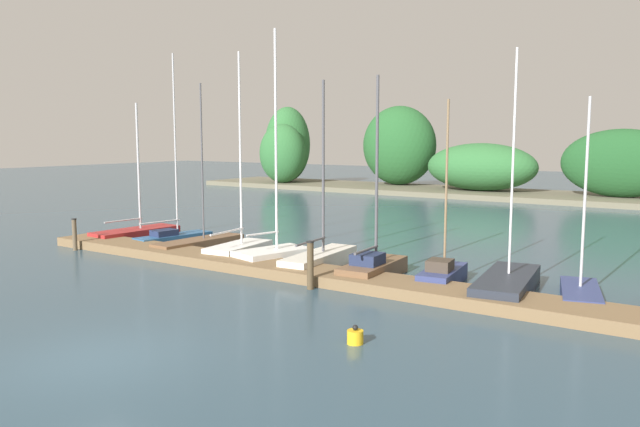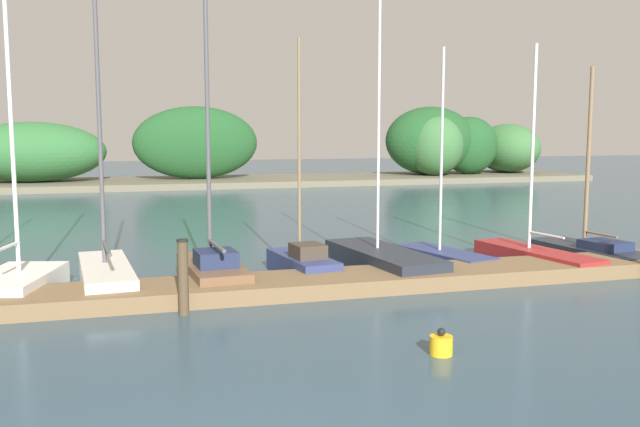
# 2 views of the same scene
# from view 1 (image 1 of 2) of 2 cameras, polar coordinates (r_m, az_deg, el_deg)

# --- Properties ---
(ground) EXTENTS (160.00, 160.00, 0.00)m
(ground) POSITION_cam_1_polar(r_m,az_deg,el_deg) (14.28, -19.74, -12.39)
(ground) COLOR #2D4756
(dock_pier) EXTENTS (26.34, 1.80, 0.35)m
(dock_pier) POSITION_cam_1_polar(r_m,az_deg,el_deg) (20.34, 0.35, -5.68)
(dock_pier) COLOR brown
(dock_pier) RESTS_ON ground
(far_shore) EXTENTS (64.18, 8.44, 7.50)m
(far_shore) POSITION_cam_1_polar(r_m,az_deg,el_deg) (49.63, 21.24, 4.19)
(far_shore) COLOR #66604C
(far_shore) RESTS_ON ground
(sailboat_0) EXTENTS (1.63, 4.34, 6.16)m
(sailboat_0) POSITION_cam_1_polar(r_m,az_deg,el_deg) (29.64, -16.23, -1.68)
(sailboat_0) COLOR maroon
(sailboat_0) RESTS_ON ground
(sailboat_1) EXTENTS (1.49, 3.74, 8.18)m
(sailboat_1) POSITION_cam_1_polar(r_m,az_deg,el_deg) (28.08, -13.14, -1.99)
(sailboat_1) COLOR #285684
(sailboat_1) RESTS_ON ground
(sailboat_2) EXTENTS (1.41, 4.43, 6.80)m
(sailboat_2) POSITION_cam_1_polar(r_m,az_deg,el_deg) (26.39, -10.74, -2.64)
(sailboat_2) COLOR brown
(sailboat_2) RESTS_ON ground
(sailboat_3) EXTENTS (1.55, 3.44, 7.83)m
(sailboat_3) POSITION_cam_1_polar(r_m,az_deg,el_deg) (24.43, -7.28, -3.18)
(sailboat_3) COLOR white
(sailboat_3) RESTS_ON ground
(sailboat_4) EXTENTS (2.04, 3.14, 8.46)m
(sailboat_4) POSITION_cam_1_polar(r_m,az_deg,el_deg) (23.09, -4.11, -3.64)
(sailboat_4) COLOR white
(sailboat_4) RESTS_ON ground
(sailboat_5) EXTENTS (1.38, 4.29, 6.62)m
(sailboat_5) POSITION_cam_1_polar(r_m,az_deg,el_deg) (22.37, 0.16, -4.04)
(sailboat_5) COLOR silver
(sailboat_5) RESTS_ON ground
(sailboat_6) EXTENTS (1.39, 3.51, 6.62)m
(sailboat_6) POSITION_cam_1_polar(r_m,az_deg,el_deg) (20.78, 4.94, -4.80)
(sailboat_6) COLOR brown
(sailboat_6) RESTS_ON ground
(sailboat_7) EXTENTS (1.29, 2.95, 5.80)m
(sailboat_7) POSITION_cam_1_polar(r_m,az_deg,el_deg) (20.19, 11.19, -5.37)
(sailboat_7) COLOR navy
(sailboat_7) RESTS_ON ground
(sailboat_8) EXTENTS (1.88, 4.60, 7.19)m
(sailboat_8) POSITION_cam_1_polar(r_m,az_deg,el_deg) (19.50, 16.78, -6.09)
(sailboat_8) COLOR #232833
(sailboat_8) RESTS_ON ground
(sailboat_9) EXTENTS (1.74, 3.38, 5.77)m
(sailboat_9) POSITION_cam_1_polar(r_m,az_deg,el_deg) (19.46, 22.68, -6.55)
(sailboat_9) COLOR navy
(sailboat_9) RESTS_ON ground
(mooring_piling_0) EXTENTS (0.21, 0.21, 1.32)m
(mooring_piling_0) POSITION_cam_1_polar(r_m,az_deg,el_deg) (27.54, -21.51, -1.78)
(mooring_piling_0) COLOR brown
(mooring_piling_0) RESTS_ON ground
(mooring_piling_1) EXTENTS (0.23, 0.23, 1.50)m
(mooring_piling_1) POSITION_cam_1_polar(r_m,az_deg,el_deg) (19.12, -0.89, -4.73)
(mooring_piling_1) COLOR #4C3D28
(mooring_piling_1) RESTS_ON ground
(channel_buoy_0) EXTENTS (0.37, 0.37, 0.44)m
(channel_buoy_0) POSITION_cam_1_polar(r_m,az_deg,el_deg) (14.37, 3.24, -11.16)
(channel_buoy_0) COLOR gold
(channel_buoy_0) RESTS_ON ground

